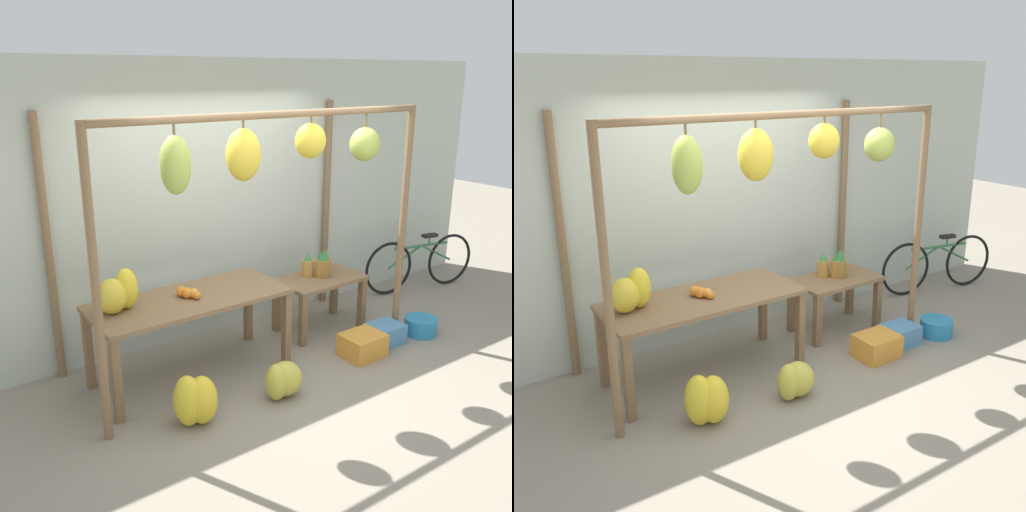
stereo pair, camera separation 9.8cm
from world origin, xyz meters
TOP-DOWN VIEW (x-y plane):
  - ground_plane at (0.00, 0.00)m, footprint 20.00×20.00m
  - shop_wall_back at (0.00, 1.42)m, footprint 8.00×0.08m
  - stall_awning at (-0.01, 0.36)m, footprint 3.24×1.31m
  - display_table_main at (-0.60, 0.66)m, footprint 1.78×0.74m
  - display_table_side at (1.02, 0.76)m, footprint 0.93×0.54m
  - banana_pile_on_table at (-1.22, 0.72)m, footprint 0.44×0.33m
  - orange_pile at (-0.61, 0.65)m, footprint 0.16×0.22m
  - pineapple_cluster at (1.03, 0.79)m, footprint 0.29×0.25m
  - banana_pile_ground_left at (-0.94, -0.03)m, footprint 0.42×0.36m
  - banana_pile_ground_right at (-0.15, -0.10)m, footprint 0.42×0.33m
  - fruit_crate_white at (0.95, 0.04)m, footprint 0.40×0.33m
  - blue_bucket at (1.82, 0.04)m, footprint 0.34×0.34m
  - parked_bicycle at (2.86, 0.94)m, footprint 1.60×0.38m
  - fruit_crate_purple at (1.34, 0.10)m, footprint 0.36×0.29m

SIDE VIEW (x-z plane):
  - ground_plane at x=0.00m, z-range 0.00..0.00m
  - blue_bucket at x=1.82m, z-range 0.00..0.18m
  - fruit_crate_purple at x=1.34m, z-range 0.00..0.21m
  - fruit_crate_white at x=0.95m, z-range 0.00..0.23m
  - banana_pile_ground_right at x=-0.15m, z-range -0.01..0.33m
  - banana_pile_ground_left at x=-0.94m, z-range -0.01..0.42m
  - parked_bicycle at x=2.86m, z-range 0.00..0.71m
  - display_table_side at x=1.02m, z-range 0.17..0.76m
  - display_table_main at x=-0.60m, z-range 0.28..1.05m
  - pineapple_cluster at x=1.03m, z-range 0.57..0.86m
  - orange_pile at x=-0.61m, z-range 0.77..0.86m
  - banana_pile_on_table at x=-1.22m, z-range 0.75..1.11m
  - shop_wall_back at x=0.00m, z-range 0.00..2.80m
  - stall_awning at x=-0.01m, z-range 0.62..2.99m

